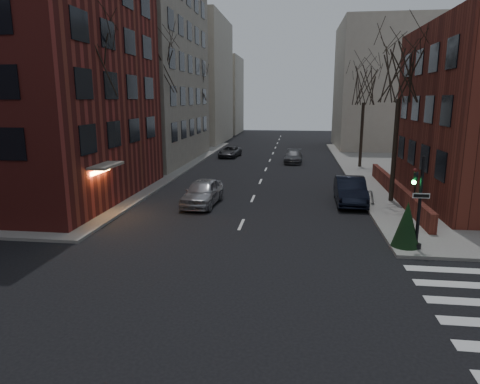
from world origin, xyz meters
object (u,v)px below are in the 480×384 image
at_px(tree_left_c, 196,85).
at_px(traffic_signal, 418,209).
at_px(tree_left_b, 157,68).
at_px(streetlamp_far, 206,117).
at_px(tree_right_b, 364,86).
at_px(evergreen_shrub, 407,224).
at_px(streetlamp_near, 151,129).
at_px(sandwich_board, 369,197).
at_px(car_lane_silver, 203,192).
at_px(tree_right_a, 401,72).
at_px(car_lane_gray, 293,157).
at_px(parked_sedan, 350,191).
at_px(tree_left_a, 89,62).
at_px(car_lane_far, 230,152).

bearing_deg(tree_left_c, traffic_signal, -61.64).
bearing_deg(tree_left_b, tree_left_c, 90.00).
distance_m(tree_left_b, streetlamp_far, 16.68).
distance_m(traffic_signal, tree_right_b, 23.71).
bearing_deg(traffic_signal, evergreen_shrub, 150.38).
bearing_deg(streetlamp_near, sandwich_board, -18.05).
height_order(streetlamp_near, car_lane_silver, streetlamp_near).
bearing_deg(car_lane_silver, tree_left_b, 123.69).
relative_size(tree_left_c, tree_right_a, 1.00).
xyz_separation_m(tree_left_b, tree_right_b, (17.60, 6.00, -1.33)).
bearing_deg(tree_right_a, evergreen_shrub, -97.77).
distance_m(tree_left_c, car_lane_silver, 25.83).
bearing_deg(car_lane_gray, tree_left_b, -140.59).
xyz_separation_m(parked_sedan, sandwich_board, (1.11, -0.53, -0.27)).
xyz_separation_m(streetlamp_far, car_lane_silver, (5.28, -26.09, -3.44)).
bearing_deg(sandwich_board, tree_right_b, 77.47).
height_order(tree_left_b, sandwich_board, tree_left_b).
xyz_separation_m(tree_left_c, sandwich_board, (16.10, -23.05, -7.47)).
distance_m(tree_right_b, car_lane_silver, 21.03).
distance_m(tree_left_a, sandwich_board, 18.18).
bearing_deg(tree_left_a, evergreen_shrub, -16.36).
bearing_deg(streetlamp_near, traffic_signal, -38.87).
distance_m(tree_right_a, streetlamp_near, 17.87).
bearing_deg(tree_left_c, evergreen_shrub, -61.98).
relative_size(tree_left_c, tree_right_b, 1.06).
relative_size(tree_left_b, streetlamp_far, 1.72).
distance_m(tree_left_c, car_lane_far, 8.73).
relative_size(traffic_signal, tree_right_a, 0.41).
distance_m(tree_right_a, car_lane_silver, 13.93).
relative_size(tree_right_b, parked_sedan, 1.82).
bearing_deg(car_lane_far, car_lane_silver, -80.12).
distance_m(tree_right_b, car_lane_gray, 9.73).
bearing_deg(tree_right_b, sandwich_board, -95.69).
bearing_deg(tree_right_a, tree_left_c, 128.66).
relative_size(tree_left_a, car_lane_far, 2.39).
height_order(streetlamp_far, sandwich_board, streetlamp_far).
distance_m(streetlamp_near, streetlamp_far, 20.00).
bearing_deg(car_lane_silver, car_lane_far, 97.96).
xyz_separation_m(tree_left_c, parked_sedan, (14.99, -22.52, -7.20)).
relative_size(tree_left_a, parked_sedan, 2.04).
bearing_deg(tree_left_a, streetlamp_near, 85.71).
relative_size(streetlamp_far, car_lane_far, 1.46).
xyz_separation_m(streetlamp_near, sandwich_board, (15.50, -5.05, -3.68)).
distance_m(tree_left_c, car_lane_gray, 14.55).
relative_size(tree_left_c, car_lane_silver, 2.07).
bearing_deg(tree_left_b, tree_right_b, 18.82).
distance_m(parked_sedan, car_lane_far, 23.25).
height_order(tree_right_a, car_lane_silver, tree_right_a).
height_order(traffic_signal, tree_right_a, tree_right_a).
bearing_deg(tree_right_b, tree_left_a, -134.36).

